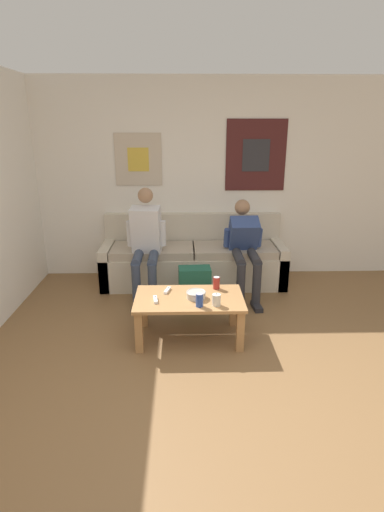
# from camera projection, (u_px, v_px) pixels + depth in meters

# --- Properties ---
(ground_plane) EXTENTS (18.00, 18.00, 0.00)m
(ground_plane) POSITION_uv_depth(u_px,v_px,m) (214.00, 423.00, 2.78)
(ground_plane) COLOR brown
(wall_back) EXTENTS (10.00, 0.07, 2.55)m
(wall_back) POSITION_uv_depth(u_px,v_px,m) (198.00, 180.00, 5.21)
(wall_back) COLOR white
(wall_back) RESTS_ON ground_plane
(couch) EXTENTS (2.31, 0.73, 0.86)m
(couch) POSITION_uv_depth(u_px,v_px,m) (193.00, 260.00, 5.18)
(couch) COLOR beige
(couch) RESTS_ON ground_plane
(coffee_table) EXTENTS (1.02, 0.61, 0.42)m
(coffee_table) POSITION_uv_depth(u_px,v_px,m) (189.00, 305.00, 3.79)
(coffee_table) COLOR #B27F4C
(coffee_table) RESTS_ON ground_plane
(person_seated_adult) EXTENTS (0.47, 0.82, 1.27)m
(person_seated_adult) POSITION_uv_depth(u_px,v_px,m) (146.00, 240.00, 4.66)
(person_seated_adult) COLOR #384256
(person_seated_adult) RESTS_ON ground_plane
(person_seated_teen) EXTENTS (0.47, 0.98, 1.10)m
(person_seated_teen) POSITION_uv_depth(u_px,v_px,m) (245.00, 245.00, 4.74)
(person_seated_teen) COLOR #2D2D33
(person_seated_teen) RESTS_ON ground_plane
(backpack) EXTENTS (0.36, 0.26, 0.47)m
(backpack) POSITION_uv_depth(u_px,v_px,m) (195.00, 289.00, 4.46)
(backpack) COLOR #1E5642
(backpack) RESTS_ON ground_plane
(ceramic_bowl) EXTENTS (0.19, 0.19, 0.07)m
(ceramic_bowl) POSITION_uv_depth(u_px,v_px,m) (196.00, 294.00, 3.73)
(ceramic_bowl) COLOR #B7B2A8
(ceramic_bowl) RESTS_ON coffee_table
(pillar_candle) EXTENTS (0.08, 0.08, 0.12)m
(pillar_candle) POSITION_uv_depth(u_px,v_px,m) (216.00, 300.00, 3.58)
(pillar_candle) COLOR silver
(pillar_candle) RESTS_ON coffee_table
(drink_can_blue) EXTENTS (0.07, 0.07, 0.12)m
(drink_can_blue) POSITION_uv_depth(u_px,v_px,m) (200.00, 300.00, 3.56)
(drink_can_blue) COLOR #28479E
(drink_can_blue) RESTS_ON coffee_table
(drink_can_red) EXTENTS (0.07, 0.07, 0.12)m
(drink_can_red) POSITION_uv_depth(u_px,v_px,m) (216.00, 283.00, 3.94)
(drink_can_red) COLOR maroon
(drink_can_red) RESTS_ON coffee_table
(game_controller_near_left) EXTENTS (0.07, 0.15, 0.03)m
(game_controller_near_left) POSITION_uv_depth(u_px,v_px,m) (167.00, 290.00, 3.89)
(game_controller_near_left) COLOR white
(game_controller_near_left) RESTS_ON coffee_table
(game_controller_near_right) EXTENTS (0.05, 0.15, 0.03)m
(game_controller_near_right) POSITION_uv_depth(u_px,v_px,m) (155.00, 300.00, 3.69)
(game_controller_near_right) COLOR white
(game_controller_near_right) RESTS_ON coffee_table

